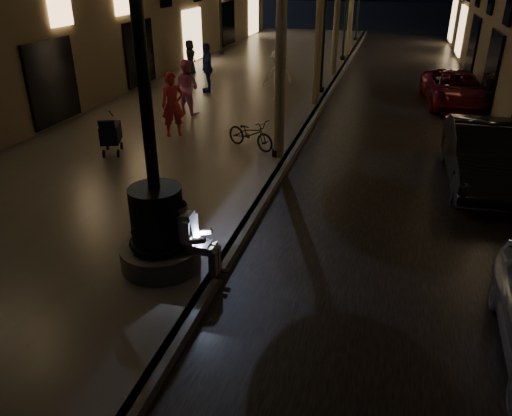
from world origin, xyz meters
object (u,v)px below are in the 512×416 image
(fountain_lamppost, at_px, (157,214))
(car_second, at_px, (484,155))
(pedestrian_red, at_px, (173,105))
(pedestrian_dark, at_px, (190,57))
(lamp_curb_b, at_px, (325,14))
(bicycle, at_px, (251,134))
(car_third, at_px, (455,89))
(stroller, at_px, (111,133))
(pedestrian_pink, at_px, (187,87))
(lamp_left_b, at_px, (136,14))
(seated_man_laptop, at_px, (192,235))
(lamp_curb_c, at_px, (347,1))
(pedestrian_white, at_px, (278,76))
(pedestrian_blue, at_px, (207,68))
(lamp_curb_a, at_px, (279,42))

(fountain_lamppost, relative_size, car_second, 1.14)
(fountain_lamppost, bearing_deg, pedestrian_red, 111.85)
(fountain_lamppost, relative_size, pedestrian_dark, 3.34)
(lamp_curb_b, distance_m, bicycle, 8.04)
(car_second, distance_m, car_third, 7.98)
(stroller, relative_size, bicycle, 0.72)
(car_second, distance_m, pedestrian_pink, 9.95)
(lamp_curb_b, relative_size, bicycle, 2.93)
(fountain_lamppost, distance_m, lamp_left_b, 13.75)
(lamp_left_b, bearing_deg, pedestrian_dark, 84.58)
(fountain_lamppost, xyz_separation_m, seated_man_laptop, (0.61, -0.00, -0.30))
(lamp_curb_c, bearing_deg, pedestrian_white, -98.31)
(pedestrian_pink, bearing_deg, fountain_lamppost, 125.89)
(lamp_left_b, xyz_separation_m, pedestrian_blue, (2.56, 0.78, -2.05))
(car_second, bearing_deg, bicycle, 174.40)
(fountain_lamppost, xyz_separation_m, pedestrian_pink, (-3.34, 9.41, -0.07))
(seated_man_laptop, bearing_deg, pedestrian_white, 96.29)
(lamp_curb_a, distance_m, bicycle, 2.79)
(lamp_curb_a, bearing_deg, seated_man_laptop, -90.84)
(pedestrian_pink, height_order, pedestrian_white, pedestrian_pink)
(seated_man_laptop, bearing_deg, lamp_curb_c, 89.77)
(lamp_curb_c, relative_size, lamp_left_b, 1.00)
(lamp_curb_b, distance_m, pedestrian_blue, 5.13)
(lamp_curb_a, xyz_separation_m, car_second, (5.28, -0.05, -2.48))
(lamp_curb_b, height_order, lamp_curb_c, same)
(lamp_curb_c, relative_size, stroller, 4.08)
(seated_man_laptop, relative_size, pedestrian_dark, 0.86)
(seated_man_laptop, bearing_deg, lamp_left_b, 120.30)
(fountain_lamppost, distance_m, pedestrian_white, 12.22)
(pedestrian_pink, xyz_separation_m, pedestrian_dark, (-2.66, 6.81, -0.17))
(pedestrian_dark, bearing_deg, lamp_curb_a, -147.83)
(lamp_curb_c, xyz_separation_m, pedestrian_pink, (-4.04, -12.59, -2.09))
(pedestrian_blue, xyz_separation_m, pedestrian_dark, (-2.16, 3.43, -0.20))
(car_third, bearing_deg, pedestrian_pink, -159.86)
(fountain_lamppost, distance_m, car_third, 15.16)
(lamp_curb_c, relative_size, car_third, 1.04)
(pedestrian_red, xyz_separation_m, bicycle, (2.61, -0.52, -0.53))
(lamp_left_b, relative_size, car_third, 1.04)
(seated_man_laptop, height_order, pedestrian_pink, pedestrian_pink)
(lamp_curb_a, height_order, pedestrian_pink, lamp_curb_a)
(car_third, bearing_deg, lamp_left_b, -176.93)
(lamp_curb_a, xyz_separation_m, pedestrian_pink, (-4.04, 3.41, -2.09))
(lamp_curb_c, height_order, stroller, lamp_curb_c)
(lamp_curb_b, distance_m, lamp_left_b, 7.38)
(lamp_left_b, xyz_separation_m, pedestrian_white, (5.67, 0.20, -2.09))
(car_third, distance_m, pedestrian_dark, 12.17)
(seated_man_laptop, distance_m, bicycle, 6.50)
(lamp_curb_c, height_order, pedestrian_dark, lamp_curb_c)
(lamp_left_b, bearing_deg, car_second, -26.05)
(lamp_curb_c, xyz_separation_m, bicycle, (-0.89, -15.56, -2.60))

